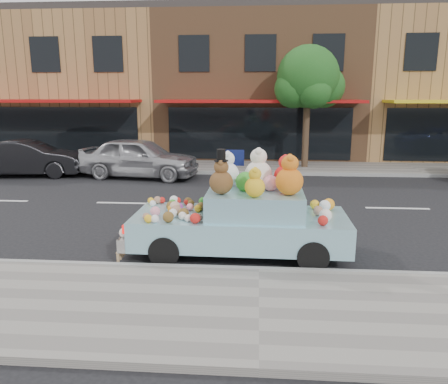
# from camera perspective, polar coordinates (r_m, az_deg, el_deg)

# --- Properties ---
(ground) EXTENTS (120.00, 120.00, 0.00)m
(ground) POSITION_cam_1_polar(r_m,az_deg,el_deg) (12.94, 4.53, -1.81)
(ground) COLOR black
(ground) RESTS_ON ground
(near_sidewalk) EXTENTS (60.00, 3.00, 0.12)m
(near_sidewalk) POSITION_cam_1_polar(r_m,az_deg,el_deg) (6.82, 4.57, -15.20)
(near_sidewalk) COLOR gray
(near_sidewalk) RESTS_ON ground
(far_sidewalk) EXTENTS (60.00, 3.00, 0.12)m
(far_sidewalk) POSITION_cam_1_polar(r_m,az_deg,el_deg) (19.29, 4.52, 3.24)
(far_sidewalk) COLOR gray
(far_sidewalk) RESTS_ON ground
(near_kerb) EXTENTS (60.00, 0.12, 0.13)m
(near_kerb) POSITION_cam_1_polar(r_m,az_deg,el_deg) (8.17, 4.56, -10.23)
(near_kerb) COLOR gray
(near_kerb) RESTS_ON ground
(far_kerb) EXTENTS (60.00, 0.12, 0.13)m
(far_kerb) POSITION_cam_1_polar(r_m,az_deg,el_deg) (17.81, 4.53, 2.45)
(far_kerb) COLOR gray
(far_kerb) RESTS_ON ground
(storefront_left) EXTENTS (10.00, 9.80, 7.30)m
(storefront_left) POSITION_cam_1_polar(r_m,az_deg,el_deg) (26.43, -18.18, 13.04)
(storefront_left) COLOR #9C7141
(storefront_left) RESTS_ON ground
(storefront_mid) EXTENTS (10.00, 9.80, 7.30)m
(storefront_mid) POSITION_cam_1_polar(r_m,az_deg,el_deg) (24.50, 4.67, 13.68)
(storefront_mid) COLOR #8C5D3B
(storefront_mid) RESTS_ON ground
(street_tree) EXTENTS (3.00, 2.70, 5.22)m
(street_tree) POSITION_cam_1_polar(r_m,az_deg,el_deg) (19.19, 10.97, 13.90)
(street_tree) COLOR #38281C
(street_tree) RESTS_ON ground
(car_silver) EXTENTS (4.86, 2.50, 1.58)m
(car_silver) POSITION_cam_1_polar(r_m,az_deg,el_deg) (17.43, -11.02, 4.45)
(car_silver) COLOR #AFAEB3
(car_silver) RESTS_ON ground
(car_dark) EXTENTS (4.51, 2.05, 1.43)m
(car_dark) POSITION_cam_1_polar(r_m,az_deg,el_deg) (19.07, -24.24, 4.03)
(car_dark) COLOR black
(car_dark) RESTS_ON ground
(art_car) EXTENTS (4.51, 1.83, 2.22)m
(art_car) POSITION_cam_1_polar(r_m,az_deg,el_deg) (8.89, 2.43, -3.22)
(art_car) COLOR black
(art_car) RESTS_ON ground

